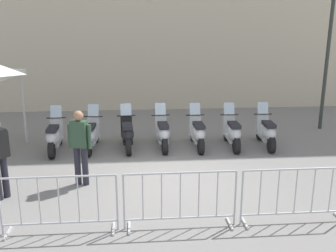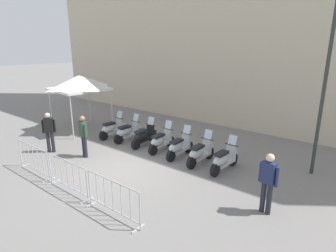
{
  "view_description": "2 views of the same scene",
  "coord_description": "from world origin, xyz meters",
  "px_view_note": "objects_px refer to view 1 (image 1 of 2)",
  "views": [
    {
      "loc": [
        0.11,
        -8.34,
        3.59
      ],
      "look_at": [
        -0.07,
        1.7,
        0.85
      ],
      "focal_mm": 40.81,
      "sensor_mm": 36.0,
      "label": 1
    },
    {
      "loc": [
        8.05,
        -5.64,
        4.46
      ],
      "look_at": [
        -0.04,
        2.58,
        1.12
      ],
      "focal_mm": 30.34,
      "sensor_mm": 36.0,
      "label": 2
    }
  ],
  "objects_px": {
    "barrier_segment_2": "(295,196)",
    "officer_mid_plaza": "(80,143)",
    "street_lamp": "(331,21)",
    "motorcycle_5": "(232,133)",
    "motorcycle_2": "(127,134)",
    "barrier_segment_0": "(59,205)",
    "motorcycle_4": "(198,133)",
    "motorcycle_0": "(54,137)",
    "barrier_segment_1": "(180,200)",
    "motorcycle_1": "(91,135)",
    "motorcycle_6": "(267,132)",
    "motorcycle_3": "(163,133)"
  },
  "relations": [
    {
      "from": "barrier_segment_2",
      "to": "officer_mid_plaza",
      "type": "xyz_separation_m",
      "value": [
        -4.32,
        1.63,
        0.46
      ]
    },
    {
      "from": "street_lamp",
      "to": "motorcycle_5",
      "type": "bearing_deg",
      "value": -147.34
    },
    {
      "from": "motorcycle_1",
      "to": "motorcycle_6",
      "type": "height_order",
      "value": "same"
    },
    {
      "from": "motorcycle_1",
      "to": "barrier_segment_1",
      "type": "distance_m",
      "value": 4.94
    },
    {
      "from": "motorcycle_6",
      "to": "barrier_segment_2",
      "type": "bearing_deg",
      "value": -96.52
    },
    {
      "from": "motorcycle_2",
      "to": "motorcycle_4",
      "type": "bearing_deg",
      "value": 3.62
    },
    {
      "from": "street_lamp",
      "to": "barrier_segment_1",
      "type": "bearing_deg",
      "value": -126.45
    },
    {
      "from": "motorcycle_1",
      "to": "barrier_segment_2",
      "type": "height_order",
      "value": "motorcycle_1"
    },
    {
      "from": "motorcycle_4",
      "to": "street_lamp",
      "type": "relative_size",
      "value": 0.28
    },
    {
      "from": "motorcycle_0",
      "to": "barrier_segment_2",
      "type": "height_order",
      "value": "motorcycle_0"
    },
    {
      "from": "motorcycle_4",
      "to": "barrier_segment_2",
      "type": "distance_m",
      "value": 4.55
    },
    {
      "from": "motorcycle_0",
      "to": "street_lamp",
      "type": "height_order",
      "value": "street_lamp"
    },
    {
      "from": "motorcycle_2",
      "to": "motorcycle_3",
      "type": "distance_m",
      "value": 1.02
    },
    {
      "from": "motorcycle_3",
      "to": "motorcycle_5",
      "type": "distance_m",
      "value": 2.05
    },
    {
      "from": "motorcycle_5",
      "to": "barrier_segment_2",
      "type": "height_order",
      "value": "motorcycle_5"
    },
    {
      "from": "motorcycle_1",
      "to": "barrier_segment_2",
      "type": "relative_size",
      "value": 0.85
    },
    {
      "from": "barrier_segment_1",
      "to": "street_lamp",
      "type": "height_order",
      "value": "street_lamp"
    },
    {
      "from": "motorcycle_4",
      "to": "barrier_segment_0",
      "type": "height_order",
      "value": "motorcycle_4"
    },
    {
      "from": "barrier_segment_0",
      "to": "street_lamp",
      "type": "xyz_separation_m",
      "value": [
        7.07,
        6.94,
        3.11
      ]
    },
    {
      "from": "motorcycle_0",
      "to": "motorcycle_4",
      "type": "bearing_deg",
      "value": 6.01
    },
    {
      "from": "motorcycle_4",
      "to": "barrier_segment_0",
      "type": "distance_m",
      "value": 5.42
    },
    {
      "from": "motorcycle_3",
      "to": "motorcycle_5",
      "type": "relative_size",
      "value": 1.0
    },
    {
      "from": "motorcycle_1",
      "to": "motorcycle_6",
      "type": "bearing_deg",
      "value": 4.39
    },
    {
      "from": "motorcycle_1",
      "to": "officer_mid_plaza",
      "type": "distance_m",
      "value": 2.49
    },
    {
      "from": "barrier_segment_0",
      "to": "barrier_segment_2",
      "type": "height_order",
      "value": "same"
    },
    {
      "from": "motorcycle_4",
      "to": "officer_mid_plaza",
      "type": "relative_size",
      "value": 1.0
    },
    {
      "from": "motorcycle_6",
      "to": "barrier_segment_0",
      "type": "bearing_deg",
      "value": -134.11
    },
    {
      "from": "motorcycle_2",
      "to": "street_lamp",
      "type": "xyz_separation_m",
      "value": [
        6.44,
        2.35,
        3.18
      ]
    },
    {
      "from": "motorcycle_5",
      "to": "motorcycle_0",
      "type": "bearing_deg",
      "value": -174.52
    },
    {
      "from": "motorcycle_4",
      "to": "officer_mid_plaza",
      "type": "xyz_separation_m",
      "value": [
        -2.78,
        -2.66,
        0.53
      ]
    },
    {
      "from": "barrier_segment_0",
      "to": "barrier_segment_2",
      "type": "relative_size",
      "value": 1.0
    },
    {
      "from": "motorcycle_2",
      "to": "motorcycle_4",
      "type": "relative_size",
      "value": 1.0
    },
    {
      "from": "street_lamp",
      "to": "motorcycle_2",
      "type": "bearing_deg",
      "value": -159.94
    },
    {
      "from": "officer_mid_plaza",
      "to": "barrier_segment_2",
      "type": "bearing_deg",
      "value": -20.66
    },
    {
      "from": "motorcycle_1",
      "to": "motorcycle_4",
      "type": "bearing_deg",
      "value": 4.52
    },
    {
      "from": "motorcycle_5",
      "to": "barrier_segment_0",
      "type": "height_order",
      "value": "motorcycle_5"
    },
    {
      "from": "motorcycle_4",
      "to": "motorcycle_0",
      "type": "bearing_deg",
      "value": -173.99
    },
    {
      "from": "barrier_segment_2",
      "to": "barrier_segment_0",
      "type": "bearing_deg",
      "value": -174.13
    },
    {
      "from": "motorcycle_1",
      "to": "motorcycle_4",
      "type": "height_order",
      "value": "same"
    },
    {
      "from": "barrier_segment_0",
      "to": "officer_mid_plaza",
      "type": "relative_size",
      "value": 1.17
    },
    {
      "from": "barrier_segment_2",
      "to": "officer_mid_plaza",
      "type": "distance_m",
      "value": 4.64
    },
    {
      "from": "motorcycle_2",
      "to": "barrier_segment_0",
      "type": "xyz_separation_m",
      "value": [
        -0.63,
        -4.59,
        0.07
      ]
    },
    {
      "from": "officer_mid_plaza",
      "to": "motorcycle_4",
      "type": "bearing_deg",
      "value": 43.64
    },
    {
      "from": "motorcycle_6",
      "to": "motorcycle_5",
      "type": "bearing_deg",
      "value": -174.95
    },
    {
      "from": "motorcycle_3",
      "to": "barrier_segment_0",
      "type": "height_order",
      "value": "motorcycle_3"
    },
    {
      "from": "motorcycle_1",
      "to": "motorcycle_3",
      "type": "bearing_deg",
      "value": 5.91
    },
    {
      "from": "barrier_segment_1",
      "to": "motorcycle_0",
      "type": "bearing_deg",
      "value": 130.78
    },
    {
      "from": "motorcycle_4",
      "to": "motorcycle_2",
      "type": "bearing_deg",
      "value": -176.38
    },
    {
      "from": "motorcycle_2",
      "to": "barrier_segment_1",
      "type": "xyz_separation_m",
      "value": [
        1.48,
        -4.37,
        0.07
      ]
    },
    {
      "from": "motorcycle_3",
      "to": "motorcycle_1",
      "type": "bearing_deg",
      "value": -174.09
    }
  ]
}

